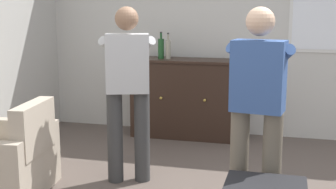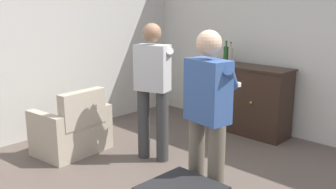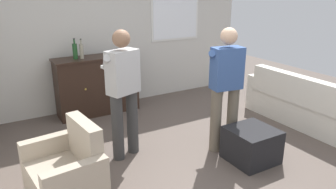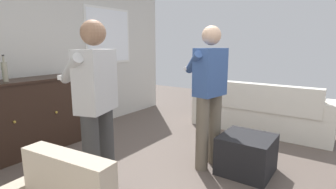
{
  "view_description": "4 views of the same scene",
  "coord_description": "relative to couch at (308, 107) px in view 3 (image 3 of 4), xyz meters",
  "views": [
    {
      "loc": [
        0.62,
        -3.49,
        1.69
      ],
      "look_at": [
        -0.39,
        0.4,
        0.92
      ],
      "focal_mm": 50.0,
      "sensor_mm": 36.0,
      "label": 1
    },
    {
      "loc": [
        2.36,
        -2.4,
        1.88
      ],
      "look_at": [
        -0.28,
        0.31,
        0.97
      ],
      "focal_mm": 40.0,
      "sensor_mm": 36.0,
      "label": 2
    },
    {
      "loc": [
        -2.35,
        -3.06,
        2.19
      ],
      "look_at": [
        -0.38,
        0.28,
        0.88
      ],
      "focal_mm": 35.0,
      "sensor_mm": 36.0,
      "label": 3
    },
    {
      "loc": [
        -2.35,
        -1.22,
        1.47
      ],
      "look_at": [
        -0.23,
        0.26,
        0.98
      ],
      "focal_mm": 28.0,
      "sensor_mm": 36.0,
      "label": 4
    }
  ],
  "objects": [
    {
      "name": "ground",
      "position": [
        -2.02,
        0.01,
        -0.34
      ],
      "size": [
        10.4,
        10.4,
        0.0
      ],
      "primitive_type": "plane",
      "color": "brown"
    },
    {
      "name": "wall_back_with_window",
      "position": [
        -1.98,
        2.67,
        1.07
      ],
      "size": [
        5.2,
        0.15,
        2.8
      ],
      "color": "beige",
      "rests_on": "ground"
    },
    {
      "name": "couch",
      "position": [
        0.0,
        0.0,
        0.0
      ],
      "size": [
        0.57,
        2.27,
        0.85
      ],
      "color": "silver",
      "rests_on": "ground"
    },
    {
      "name": "armchair",
      "position": [
        -3.77,
        0.05,
        -0.05
      ],
      "size": [
        0.73,
        0.94,
        0.85
      ],
      "color": "#B2A38E",
      "rests_on": "ground"
    },
    {
      "name": "sideboard_cabinet",
      "position": [
        -2.65,
        2.31,
        0.17
      ],
      "size": [
        1.43,
        0.49,
        1.02
      ],
      "color": "black",
      "rests_on": "ground"
    },
    {
      "name": "bottle_wine_green",
      "position": [
        -2.99,
        2.3,
        0.81
      ],
      "size": [
        0.08,
        0.08,
        0.34
      ],
      "color": "#1E4C23",
      "rests_on": "sideboard_cabinet"
    },
    {
      "name": "bottle_liquor_amber",
      "position": [
        -2.89,
        2.27,
        0.8
      ],
      "size": [
        0.07,
        0.07,
        0.33
      ],
      "color": "gray",
      "rests_on": "sideboard_cabinet"
    },
    {
      "name": "ottoman",
      "position": [
        -1.51,
        -0.33,
        -0.12
      ],
      "size": [
        0.58,
        0.58,
        0.44
      ],
      "primitive_type": "cube",
      "color": "black",
      "rests_on": "ground"
    },
    {
      "name": "person_standing_left",
      "position": [
        -2.86,
        0.64,
        0.6
      ],
      "size": [
        0.53,
        0.52,
        1.68
      ],
      "color": "#383838",
      "rests_on": "ground"
    },
    {
      "name": "person_standing_right",
      "position": [
        -1.61,
        0.12,
        0.6
      ],
      "size": [
        0.55,
        0.5,
        1.68
      ],
      "color": "#6B6051",
      "rests_on": "ground"
    }
  ]
}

